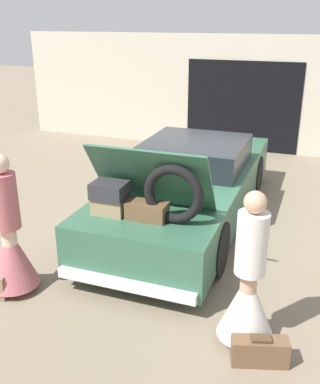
% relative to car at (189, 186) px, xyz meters
% --- Properties ---
extents(ground_plane, '(40.00, 40.00, 0.00)m').
position_rel_car_xyz_m(ground_plane, '(0.00, 0.01, -0.60)').
color(ground_plane, '#7F705B').
extents(garage_wall_back, '(12.00, 0.14, 2.80)m').
position_rel_car_xyz_m(garage_wall_back, '(0.00, 4.58, 0.79)').
color(garage_wall_back, beige).
rests_on(garage_wall_back, ground_plane).
extents(car, '(1.87, 5.18, 1.74)m').
position_rel_car_xyz_m(car, '(0.00, 0.00, 0.00)').
color(car, '#336047').
rests_on(car, ground_plane).
extents(person_left, '(0.61, 0.61, 1.76)m').
position_rel_car_xyz_m(person_left, '(-1.43, -2.74, 0.03)').
color(person_left, beige).
rests_on(person_left, ground_plane).
extents(person_right, '(0.59, 0.59, 1.68)m').
position_rel_car_xyz_m(person_right, '(1.43, -2.70, 0.00)').
color(person_right, tan).
rests_on(person_right, ground_plane).
extents(suitcase_beside_right_person, '(0.58, 0.34, 0.31)m').
position_rel_car_xyz_m(suitcase_beside_right_person, '(1.63, -2.99, -0.46)').
color(suitcase_beside_right_person, brown).
rests_on(suitcase_beside_right_person, ground_plane).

